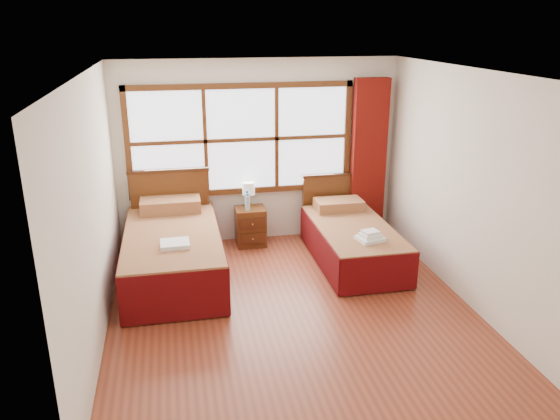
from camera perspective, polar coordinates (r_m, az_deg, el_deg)
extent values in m
plane|color=brown|center=(6.20, 1.32, -10.49)|extent=(4.50, 4.50, 0.00)
plane|color=white|center=(5.41, 1.54, 14.20)|extent=(4.50, 4.50, 0.00)
plane|color=silver|center=(7.80, -2.24, 6.05)|extent=(4.00, 0.00, 4.00)
plane|color=silver|center=(5.60, -18.96, -0.31)|extent=(0.00, 4.50, 4.50)
plane|color=silver|center=(6.40, 19.17, 2.05)|extent=(0.00, 4.50, 4.50)
cube|color=white|center=(7.70, -4.08, 7.36)|extent=(3.00, 0.02, 1.40)
cube|color=#542C12|center=(7.86, -3.93, 2.04)|extent=(3.16, 0.06, 0.08)
cube|color=#542C12|center=(7.56, -4.19, 12.82)|extent=(3.16, 0.06, 0.08)
cube|color=#542C12|center=(7.64, -15.66, 6.61)|extent=(0.08, 0.06, 1.56)
cube|color=#542C12|center=(8.02, 7.02, 7.74)|extent=(0.08, 0.06, 1.56)
cube|color=#542C12|center=(7.63, -7.81, 7.13)|extent=(0.05, 0.05, 1.40)
cube|color=#542C12|center=(7.76, -0.36, 7.49)|extent=(0.05, 0.05, 1.40)
cube|color=#542C12|center=(7.68, -4.06, 7.33)|extent=(3.00, 0.05, 0.05)
cube|color=maroon|center=(8.11, 9.22, 5.37)|extent=(0.50, 0.16, 2.30)
cube|color=#3D1E0C|center=(7.01, -11.02, -5.65)|extent=(1.02, 2.05, 0.33)
cube|color=maroon|center=(6.89, -11.18, -3.34)|extent=(1.15, 2.27, 0.28)
cube|color=#56090B|center=(6.99, -15.79, -4.91)|extent=(0.03, 2.27, 0.57)
cube|color=#56090B|center=(6.98, -6.38, -4.31)|extent=(0.03, 2.27, 0.57)
cube|color=#56090B|center=(5.94, -10.92, -8.95)|extent=(1.15, 0.03, 0.57)
cube|color=maroon|center=(7.59, -11.38, 0.60)|extent=(0.80, 0.47, 0.18)
cube|color=#542C12|center=(7.81, -11.32, 0.02)|extent=(1.07, 0.06, 1.11)
cube|color=#3D1E0C|center=(7.65, -11.60, 4.04)|extent=(1.11, 0.08, 0.04)
cube|color=#3D1E0C|center=(7.39, 7.61, -4.38)|extent=(0.85, 1.71, 0.28)
cube|color=maroon|center=(7.29, 7.69, -2.55)|extent=(0.95, 1.89, 0.23)
cube|color=#56090B|center=(7.21, 4.03, -3.86)|extent=(0.03, 1.89, 0.47)
cube|color=#56090B|center=(7.50, 11.11, -3.23)|extent=(0.03, 1.89, 0.47)
cube|color=#56090B|center=(6.54, 10.30, -6.64)|extent=(0.95, 0.03, 0.47)
cube|color=maroon|center=(7.83, 6.15, 0.56)|extent=(0.67, 0.39, 0.15)
cube|color=#542C12|center=(8.17, 5.45, 0.47)|extent=(0.89, 0.06, 0.93)
cube|color=#3D1E0C|center=(8.03, 5.55, 3.66)|extent=(0.93, 0.08, 0.04)
cube|color=#542C12|center=(7.84, -3.10, -1.72)|extent=(0.42, 0.37, 0.55)
cube|color=#3D1E0C|center=(7.70, -2.87, -3.00)|extent=(0.37, 0.02, 0.17)
cube|color=#3D1E0C|center=(7.62, -2.90, -1.46)|extent=(0.37, 0.02, 0.17)
sphere|color=#B48A3D|center=(7.68, -2.85, -3.05)|extent=(0.03, 0.03, 0.03)
sphere|color=#B48A3D|center=(7.60, -2.88, -1.51)|extent=(0.03, 0.03, 0.03)
cube|color=white|center=(6.41, -10.92, -3.50)|extent=(0.34, 0.29, 0.05)
cube|color=white|center=(6.81, 9.40, -2.97)|extent=(0.35, 0.33, 0.05)
cube|color=white|center=(6.79, 9.42, -2.61)|extent=(0.27, 0.24, 0.04)
cube|color=white|center=(6.78, 9.44, -2.29)|extent=(0.22, 0.20, 0.04)
cylinder|color=gold|center=(7.86, -3.27, 0.54)|extent=(0.11, 0.11, 0.02)
cylinder|color=gold|center=(7.83, -3.28, 1.13)|extent=(0.02, 0.02, 0.15)
cylinder|color=white|center=(7.78, -3.31, 2.28)|extent=(0.18, 0.18, 0.18)
cylinder|color=#A3C2D2|center=(7.63, -3.40, 0.72)|extent=(0.06, 0.06, 0.21)
cylinder|color=#1751B3|center=(7.59, -3.42, 1.58)|extent=(0.03, 0.03, 0.03)
cylinder|color=#A3C2D2|center=(7.65, -3.44, 0.90)|extent=(0.07, 0.07, 0.24)
cylinder|color=#1751B3|center=(7.61, -3.46, 1.89)|extent=(0.04, 0.04, 0.03)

